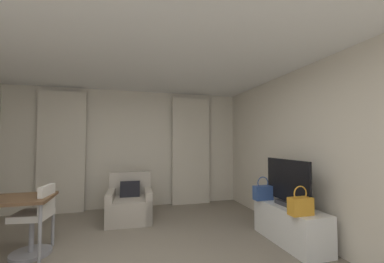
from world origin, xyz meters
The scene contains 11 objects.
wall_window centered at (0.00, 3.03, 1.30)m, with size 5.12×0.06×2.60m.
wall_right centered at (2.53, 0.00, 1.30)m, with size 0.06×6.12×2.60m.
ceiling centered at (0.00, 0.00, 2.63)m, with size 5.12×6.12×0.06m, color white.
curtain_left_panel centered at (-1.38, 2.90, 1.25)m, with size 0.90×0.06×2.50m.
curtain_right_panel centered at (1.38, 2.90, 1.25)m, with size 0.90×0.06×2.50m.
armchair centered at (-0.03, 2.08, 0.29)m, with size 0.82×0.82×0.86m.
desk_chair centered at (-1.23, 1.03, 0.39)m, with size 0.48×0.48×0.88m.
tv_console centered at (2.17, 0.45, 0.26)m, with size 0.46×1.17×0.52m.
tv_flatscreen centered at (2.17, 0.48, 0.83)m, with size 0.20×0.92×0.67m.
handbag_primary centered at (2.02, 0.88, 0.64)m, with size 0.30×0.14×0.37m.
handbag_secondary centered at (2.03, 0.05, 0.64)m, with size 0.30×0.14×0.37m.
Camera 1 is at (-0.12, -2.51, 1.45)m, focal length 22.20 mm.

